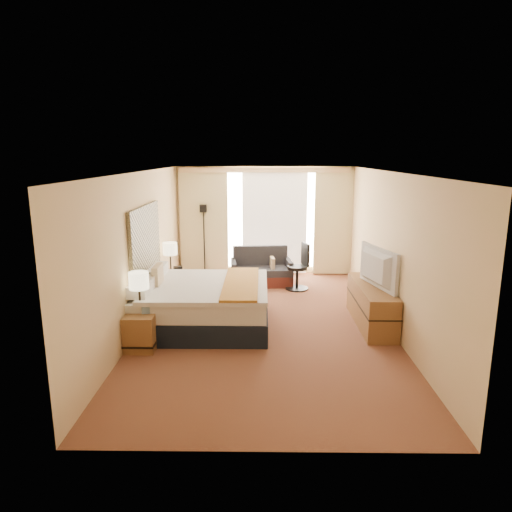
{
  "coord_description": "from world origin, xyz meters",
  "views": [
    {
      "loc": [
        -0.06,
        -7.48,
        2.88
      ],
      "look_at": [
        -0.16,
        0.4,
        1.12
      ],
      "focal_mm": 32.0,
      "sensor_mm": 36.0,
      "label": 1
    }
  ],
  "objects_px": {
    "nightstand_left": "(141,331)",
    "lamp_right": "(170,249)",
    "bed": "(203,304)",
    "nightstand_right": "(173,285)",
    "lamp_left": "(139,281)",
    "television": "(372,268)",
    "floor_lamp": "(204,226)",
    "loveseat": "(261,272)",
    "desk_chair": "(300,269)",
    "media_dresser": "(371,305)"
  },
  "relations": [
    {
      "from": "floor_lamp",
      "to": "lamp_left",
      "type": "relative_size",
      "value": 2.75
    },
    {
      "from": "nightstand_left",
      "to": "loveseat",
      "type": "xyz_separation_m",
      "value": [
        1.81,
        3.54,
        0.0
      ]
    },
    {
      "from": "nightstand_right",
      "to": "desk_chair",
      "type": "xyz_separation_m",
      "value": [
        2.64,
        0.67,
        0.18
      ]
    },
    {
      "from": "nightstand_right",
      "to": "loveseat",
      "type": "bearing_deg",
      "value": 29.92
    },
    {
      "from": "bed",
      "to": "loveseat",
      "type": "distance_m",
      "value": 2.76
    },
    {
      "from": "loveseat",
      "to": "desk_chair",
      "type": "xyz_separation_m",
      "value": [
        0.83,
        -0.37,
        0.18
      ]
    },
    {
      "from": "nightstand_left",
      "to": "lamp_left",
      "type": "xyz_separation_m",
      "value": [
        -0.02,
        0.08,
        0.76
      ]
    },
    {
      "from": "nightstand_right",
      "to": "bed",
      "type": "distance_m",
      "value": 1.74
    },
    {
      "from": "loveseat",
      "to": "lamp_right",
      "type": "relative_size",
      "value": 2.36
    },
    {
      "from": "lamp_right",
      "to": "nightstand_left",
      "type": "bearing_deg",
      "value": -89.25
    },
    {
      "from": "desk_chair",
      "to": "lamp_left",
      "type": "distance_m",
      "value": 4.11
    },
    {
      "from": "lamp_left",
      "to": "media_dresser",
      "type": "bearing_deg",
      "value": 14.7
    },
    {
      "from": "media_dresser",
      "to": "floor_lamp",
      "type": "relative_size",
      "value": 1.05
    },
    {
      "from": "floor_lamp",
      "to": "lamp_right",
      "type": "xyz_separation_m",
      "value": [
        -0.45,
        -1.84,
        -0.2
      ]
    },
    {
      "from": "nightstand_left",
      "to": "desk_chair",
      "type": "relative_size",
      "value": 0.54
    },
    {
      "from": "television",
      "to": "media_dresser",
      "type": "bearing_deg",
      "value": -39.83
    },
    {
      "from": "nightstand_right",
      "to": "bed",
      "type": "height_order",
      "value": "bed"
    },
    {
      "from": "desk_chair",
      "to": "lamp_left",
      "type": "xyz_separation_m",
      "value": [
        -2.65,
        -3.09,
        0.58
      ]
    },
    {
      "from": "desk_chair",
      "to": "lamp_right",
      "type": "bearing_deg",
      "value": 177.72
    },
    {
      "from": "floor_lamp",
      "to": "lamp_right",
      "type": "bearing_deg",
      "value": -103.9
    },
    {
      "from": "nightstand_left",
      "to": "media_dresser",
      "type": "xyz_separation_m",
      "value": [
        3.7,
        1.05,
        0.07
      ]
    },
    {
      "from": "lamp_left",
      "to": "lamp_right",
      "type": "xyz_separation_m",
      "value": [
        -0.02,
        2.44,
        -0.02
      ]
    },
    {
      "from": "media_dresser",
      "to": "floor_lamp",
      "type": "distance_m",
      "value": 4.73
    },
    {
      "from": "nightstand_right",
      "to": "television",
      "type": "relative_size",
      "value": 0.47
    },
    {
      "from": "floor_lamp",
      "to": "nightstand_left",
      "type": "bearing_deg",
      "value": -95.54
    },
    {
      "from": "loveseat",
      "to": "floor_lamp",
      "type": "relative_size",
      "value": 0.82
    },
    {
      "from": "desk_chair",
      "to": "lamp_right",
      "type": "distance_m",
      "value": 2.8
    },
    {
      "from": "nightstand_left",
      "to": "media_dresser",
      "type": "distance_m",
      "value": 3.85
    },
    {
      "from": "floor_lamp",
      "to": "television",
      "type": "height_order",
      "value": "floor_lamp"
    },
    {
      "from": "nightstand_right",
      "to": "lamp_left",
      "type": "relative_size",
      "value": 0.88
    },
    {
      "from": "nightstand_left",
      "to": "loveseat",
      "type": "bearing_deg",
      "value": 62.96
    },
    {
      "from": "media_dresser",
      "to": "desk_chair",
      "type": "bearing_deg",
      "value": 116.72
    },
    {
      "from": "lamp_left",
      "to": "floor_lamp",
      "type": "bearing_deg",
      "value": 84.15
    },
    {
      "from": "lamp_right",
      "to": "floor_lamp",
      "type": "bearing_deg",
      "value": 76.1
    },
    {
      "from": "bed",
      "to": "television",
      "type": "height_order",
      "value": "television"
    },
    {
      "from": "nightstand_left",
      "to": "bed",
      "type": "bearing_deg",
      "value": 50.13
    },
    {
      "from": "bed",
      "to": "lamp_left",
      "type": "bearing_deg",
      "value": -132.73
    },
    {
      "from": "nightstand_left",
      "to": "nightstand_right",
      "type": "relative_size",
      "value": 1.0
    },
    {
      "from": "media_dresser",
      "to": "desk_chair",
      "type": "distance_m",
      "value": 2.37
    },
    {
      "from": "nightstand_right",
      "to": "bed",
      "type": "xyz_separation_m",
      "value": [
        0.81,
        -1.53,
        0.11
      ]
    },
    {
      "from": "media_dresser",
      "to": "loveseat",
      "type": "height_order",
      "value": "loveseat"
    },
    {
      "from": "bed",
      "to": "desk_chair",
      "type": "bearing_deg",
      "value": 50.26
    },
    {
      "from": "lamp_right",
      "to": "television",
      "type": "distance_m",
      "value": 4.0
    },
    {
      "from": "nightstand_right",
      "to": "lamp_right",
      "type": "height_order",
      "value": "lamp_right"
    },
    {
      "from": "desk_chair",
      "to": "lamp_right",
      "type": "relative_size",
      "value": 1.7
    },
    {
      "from": "bed",
      "to": "loveseat",
      "type": "height_order",
      "value": "bed"
    },
    {
      "from": "nightstand_left",
      "to": "lamp_right",
      "type": "bearing_deg",
      "value": 90.75
    },
    {
      "from": "floor_lamp",
      "to": "television",
      "type": "relative_size",
      "value": 1.46
    },
    {
      "from": "desk_chair",
      "to": "television",
      "type": "distance_m",
      "value": 2.51
    },
    {
      "from": "floor_lamp",
      "to": "loveseat",
      "type": "bearing_deg",
      "value": -30.32
    }
  ]
}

